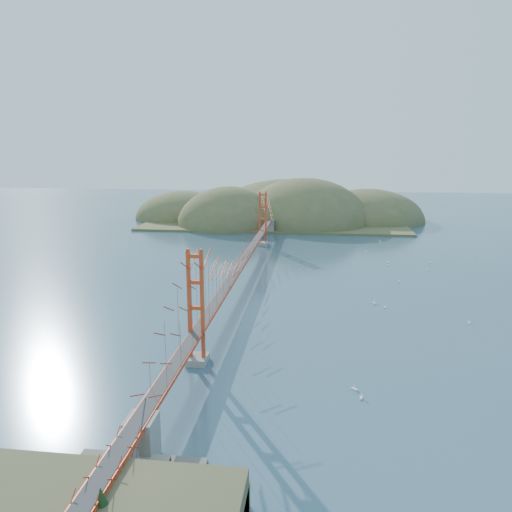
# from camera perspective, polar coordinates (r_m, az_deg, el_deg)

# --- Properties ---
(ground) EXTENTS (320.00, 320.00, 0.00)m
(ground) POSITION_cam_1_polar(r_m,az_deg,el_deg) (79.30, -1.60, -3.04)
(ground) COLOR #304D61
(ground) RESTS_ON ground
(bridge) EXTENTS (2.20, 94.40, 12.00)m
(bridge) POSITION_cam_1_polar(r_m,az_deg,el_deg) (77.88, -1.61, 1.96)
(bridge) COLOR gray
(bridge) RESTS_ON ground
(approach_viaduct) EXTENTS (1.40, 12.00, 3.38)m
(approach_viaduct) POSITION_cam_1_polar(r_m,az_deg,el_deg) (32.34, -16.85, -23.74)
(approach_viaduct) COLOR #A92D12
(approach_viaduct) RESTS_ON ground
(promontory) EXTENTS (9.00, 6.00, 0.24)m
(promontory) POSITION_cam_1_polar(r_m,az_deg,el_deg) (36.28, -14.24, -23.81)
(promontory) COLOR #59544C
(promontory) RESTS_ON ground
(fort) EXTENTS (3.70, 2.30, 1.75)m
(fort) POSITION_cam_1_polar(r_m,az_deg,el_deg) (36.36, -13.22, -22.60)
(fort) COLOR brown
(fort) RESTS_ON ground
(far_headlands) EXTENTS (84.00, 58.00, 25.00)m
(far_headlands) POSITION_cam_1_polar(r_m,az_deg,el_deg) (145.87, 3.31, 4.19)
(far_headlands) COLOR brown
(far_headlands) RESTS_ON ground
(sailboat_16) EXTENTS (0.56, 0.56, 0.59)m
(sailboat_16) POSITION_cam_1_polar(r_m,az_deg,el_deg) (93.60, 14.86, -0.94)
(sailboat_16) COLOR white
(sailboat_16) RESTS_ON ground
(sailboat_0) EXTENTS (0.55, 0.57, 0.64)m
(sailboat_0) POSITION_cam_1_polar(r_m,az_deg,el_deg) (69.46, 14.52, -5.63)
(sailboat_0) COLOR white
(sailboat_0) RESTS_ON ground
(sailboat_6) EXTENTS (0.68, 0.68, 0.71)m
(sailboat_6) POSITION_cam_1_polar(r_m,az_deg,el_deg) (46.94, 11.19, -14.59)
(sailboat_6) COLOR white
(sailboat_6) RESTS_ON ground
(sailboat_8) EXTENTS (0.58, 0.58, 0.61)m
(sailboat_8) POSITION_cam_1_polar(r_m,az_deg,el_deg) (106.17, 23.85, -0.02)
(sailboat_8) COLOR white
(sailboat_8) RESTS_ON ground
(sailboat_1) EXTENTS (0.68, 0.68, 0.74)m
(sailboat_1) POSITION_cam_1_polar(r_m,az_deg,el_deg) (70.82, 13.34, -5.20)
(sailboat_1) COLOR white
(sailboat_1) RESTS_ON ground
(sailboat_4) EXTENTS (0.69, 0.69, 0.73)m
(sailboat_4) POSITION_cam_1_polar(r_m,az_deg,el_deg) (95.45, 14.83, -0.66)
(sailboat_4) COLOR white
(sailboat_4) RESTS_ON ground
(sailboat_5) EXTENTS (0.39, 0.47, 0.56)m
(sailboat_5) POSITION_cam_1_polar(r_m,az_deg,el_deg) (67.16, 23.21, -6.92)
(sailboat_5) COLOR white
(sailboat_5) RESTS_ON ground
(sailboat_10) EXTENTS (0.53, 0.59, 0.67)m
(sailboat_10) POSITION_cam_1_polar(r_m,az_deg,el_deg) (45.63, 11.95, -15.48)
(sailboat_10) COLOR white
(sailboat_10) RESTS_ON ground
(sailboat_3) EXTENTS (0.58, 0.58, 0.63)m
(sailboat_3) POSITION_cam_1_polar(r_m,az_deg,el_deg) (103.60, 12.48, 0.49)
(sailboat_3) COLOR white
(sailboat_3) RESTS_ON ground
(sailboat_14) EXTENTS (0.54, 0.54, 0.60)m
(sailboat_14) POSITION_cam_1_polar(r_m,az_deg,el_deg) (82.90, 16.06, -2.75)
(sailboat_14) COLOR white
(sailboat_14) RESTS_ON ground
(sailboat_7) EXTENTS (0.48, 0.39, 0.56)m
(sailboat_7) POSITION_cam_1_polar(r_m,az_deg,el_deg) (92.11, 19.02, -1.43)
(sailboat_7) COLOR white
(sailboat_7) RESTS_ON ground
(sailboat_15) EXTENTS (0.59, 0.59, 0.63)m
(sailboat_15) POSITION_cam_1_polar(r_m,az_deg,el_deg) (115.70, 13.99, 1.67)
(sailboat_15) COLOR white
(sailboat_15) RESTS_ON ground
(sailboat_extra_1) EXTENTS (0.57, 0.57, 0.60)m
(sailboat_extra_1) POSITION_cam_1_polar(r_m,az_deg,el_deg) (97.55, 19.25, -0.68)
(sailboat_extra_1) COLOR white
(sailboat_extra_1) RESTS_ON ground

